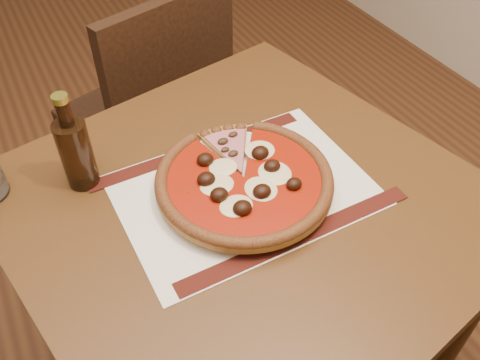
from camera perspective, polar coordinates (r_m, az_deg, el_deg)
name	(u,v)px	position (r m, az deg, el deg)	size (l,w,h in m)	color
table	(245,234)	(1.00, 0.54, -6.07)	(0.94, 0.94, 0.75)	#563214
chair_far	(156,108)	(1.57, -9.41, 8.02)	(0.51, 0.51, 0.88)	black
placemat	(244,190)	(0.94, 0.46, -1.14)	(0.45, 0.32, 0.00)	silver
plate	(244,186)	(0.93, 0.47, -0.71)	(0.29, 0.29, 0.02)	white
pizza	(244,179)	(0.92, 0.48, 0.15)	(0.32, 0.32, 0.04)	#A57228
ham_slice	(236,148)	(0.98, -0.44, 3.62)	(0.10, 0.15, 0.02)	#A57228
bottle	(76,151)	(0.95, -17.97, 3.14)	(0.06, 0.06, 0.20)	#311B0C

